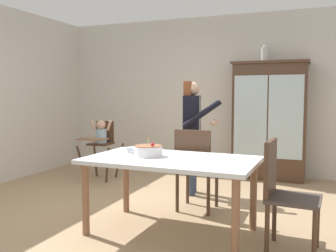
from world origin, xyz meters
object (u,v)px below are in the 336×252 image
Objects in this scene: high_chair_with_toddler at (101,139)px; adult_person at (193,123)px; dining_chair_right_end at (282,187)px; china_cabinet at (269,120)px; serving_bowl at (135,150)px; birthday_cake at (148,151)px; dining_table at (171,167)px; ceramic_vase at (265,54)px; dining_chair_far_side at (195,164)px.

adult_person is (1.62, -0.29, 0.31)m from high_chair_with_toddler.
china_cabinet is at bearing 12.20° from dining_chair_right_end.
birthday_cake is at bearing -34.75° from serving_bowl.
high_chair_with_toddler is 2.54m from dining_table.
dining_chair_right_end is (0.42, -2.79, -0.39)m from china_cabinet.
ceramic_vase is 1.50× the size of serving_bowl.
birthday_cake is 1.56× the size of serving_bowl.
china_cabinet is at bearing 72.58° from birthday_cake.
adult_person is 1.59× the size of dining_chair_far_side.
adult_person reaches higher than dining_table.
china_cabinet is 1.58m from adult_person.
dining_table is 1.74× the size of dining_chair_right_end.
birthday_cake reaches higher than serving_bowl.
ceramic_vase reaches higher than dining_chair_right_end.
serving_bowl is 1.55m from dining_chair_right_end.
dining_chair_far_side is at bearing 87.95° from dining_table.
high_chair_with_toddler is at bearing 133.37° from birthday_cake.
dining_chair_right_end reaches higher than high_chair_with_toddler.
china_cabinet is 1.05m from ceramic_vase.
adult_person is at bearing -69.93° from dining_chair_far_side.
birthday_cake is 0.29× the size of dining_chair_far_side.
ceramic_vase is 0.16× the size of dining_table.
high_chair_with_toddler is 3.39m from dining_chair_right_end.
adult_person is 1.99m from dining_chair_right_end.
dining_chair_far_side reaches higher than dining_table.
dining_chair_right_end is at bearing -81.37° from china_cabinet.
china_cabinet is 2.84m from dining_table.
high_chair_with_toddler is at bearing 131.74° from serving_bowl.
china_cabinet is 2.81m from serving_bowl.
china_cabinet is at bearing 18.13° from high_chair_with_toddler.
high_chair_with_toddler is at bearing -157.34° from china_cabinet.
dining_chair_far_side is (0.27, -0.74, -0.41)m from adult_person.
high_chair_with_toddler is 2.36m from birthday_cake.
dining_chair_far_side is (-0.59, -2.07, -0.39)m from china_cabinet.
dining_chair_right_end is (1.01, -0.73, 0.00)m from dining_chair_far_side.
birthday_cake is at bearing -107.42° from china_cabinet.
adult_person reaches higher than dining_chair_right_end.
dining_chair_right_end is at bearing -1.98° from birthday_cake.
dining_chair_right_end is (1.52, -0.21, -0.21)m from serving_bowl.
dining_chair_far_side reaches higher than birthday_cake.
serving_bowl is (-0.24, 0.16, -0.03)m from birthday_cake.
ceramic_vase reaches higher than dining_table.
china_cabinet is at bearing -105.67° from dining_chair_far_side.
dining_table is (-0.61, -2.76, -0.29)m from china_cabinet.
birthday_cake is (-0.78, -2.75, -1.20)m from ceramic_vase.
adult_person is 1.30m from serving_bowl.
birthday_cake is (-0.25, 0.01, 0.14)m from dining_table.
china_cabinet is at bearing 66.97° from serving_bowl.
dining_table is at bearing -20.21° from serving_bowl.
adult_person is at bearing 44.68° from dining_chair_right_end.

